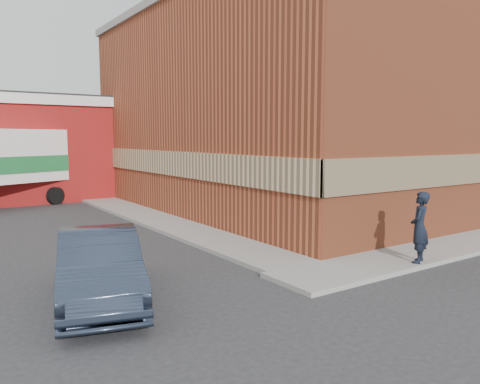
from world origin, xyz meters
TOP-DOWN VIEW (x-y plane):
  - ground at (0.00, 0.00)m, footprint 90.00×90.00m
  - brick_building at (8.50, 9.00)m, footprint 14.25×18.25m
  - sidewalk_south at (7.50, -0.90)m, footprint 16.00×1.80m
  - sidewalk_west at (0.60, 9.00)m, footprint 1.80×18.00m
  - man at (3.48, -1.55)m, footprint 0.81×0.71m
  - sedan at (-4.21, 0.50)m, footprint 2.65×4.69m
  - box_truck at (-3.32, 16.28)m, footprint 7.91×4.99m

SIDE VIEW (x-z plane):
  - ground at x=0.00m, z-range 0.00..0.00m
  - sidewalk_south at x=7.50m, z-range 0.00..0.12m
  - sidewalk_west at x=0.60m, z-range 0.00..0.12m
  - sedan at x=-4.21m, z-range 0.00..1.46m
  - man at x=3.48m, z-range 0.12..1.98m
  - box_truck at x=-3.32m, z-range 0.29..4.05m
  - brick_building at x=8.50m, z-range 0.00..9.36m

